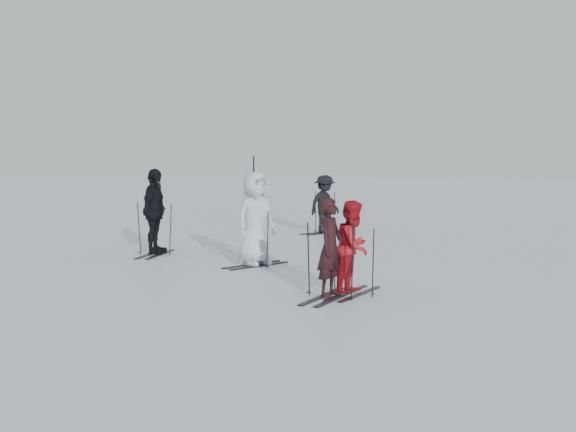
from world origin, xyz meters
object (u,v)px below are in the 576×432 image
object	(u,v)px
skier_uphill_far	(325,205)
piste_marker	(254,190)
skier_near_dark	(330,249)
skier_uphill_left	(155,213)
skier_grey	(256,220)
skier_red	(354,248)

from	to	relation	value
skier_uphill_far	piste_marker	xyz separation A→B (m)	(-3.06, 2.55, 0.29)
skier_near_dark	piste_marker	distance (m)	13.09
skier_uphill_left	piste_marker	bearing A→B (deg)	-2.31
skier_grey	skier_uphill_left	world-z (taller)	skier_uphill_left
skier_red	piste_marker	distance (m)	12.88
skier_red	skier_uphill_far	size ratio (longest dim) A/B	0.90
skier_near_dark	skier_uphill_far	world-z (taller)	skier_uphill_far
skier_near_dark	piste_marker	xyz separation A→B (m)	(-5.37, 11.94, 0.34)
skier_near_dark	skier_uphill_far	xyz separation A→B (m)	(-2.31, 9.39, 0.05)
skier_grey	piste_marker	size ratio (longest dim) A/B	0.85
skier_grey	skier_uphill_left	size ratio (longest dim) A/B	0.98
skier_grey	skier_uphill_left	distance (m)	2.90
skier_uphill_far	skier_grey	bearing A→B (deg)	-146.84
skier_red	skier_uphill_left	world-z (taller)	skier_uphill_left
skier_uphill_left	skier_uphill_far	bearing A→B (deg)	-30.52
skier_grey	skier_uphill_far	world-z (taller)	skier_grey
skier_red	skier_grey	size ratio (longest dim) A/B	0.79
skier_uphill_far	piste_marker	world-z (taller)	piste_marker
skier_red	piste_marker	xyz separation A→B (m)	(-5.67, 11.56, 0.37)
skier_near_dark	piste_marker	bearing A→B (deg)	34.94
piste_marker	skier_uphill_left	bearing A→B (deg)	-87.15
skier_near_dark	skier_red	distance (m)	0.49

